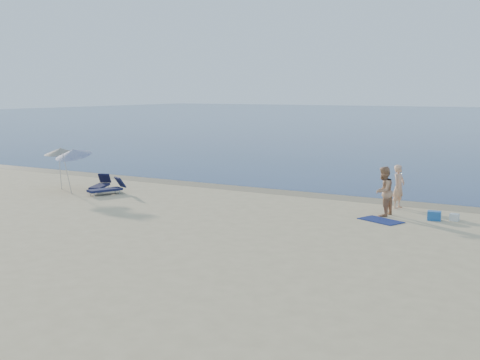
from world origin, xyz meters
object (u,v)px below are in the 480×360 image
Objects in this scene: umbrella_near at (73,153)px; person_left at (399,187)px; person_right at (383,191)px; blue_cooler at (434,216)px.

person_left is at bearing 16.26° from umbrella_near.
person_right is 3.95× the size of blue_cooler.
umbrella_near is (-14.62, -3.85, 1.01)m from person_left.
person_left is at bearing 128.32° from blue_cooler.
person_left is 0.94× the size of person_right.
umbrella_near is at bearing 178.84° from blue_cooler.
person_left is 0.79× the size of umbrella_near.
umbrella_near is (-16.45, -2.13, 1.75)m from blue_cooler.
blue_cooler is (1.84, -1.72, -0.74)m from person_left.
person_left is 15.15m from umbrella_near.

